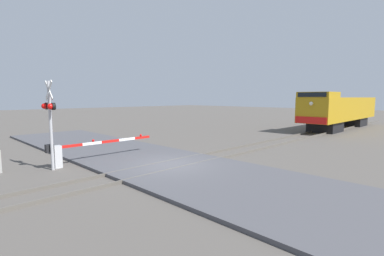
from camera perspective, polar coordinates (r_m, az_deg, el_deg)
ground_plane at (r=14.45m, az=-4.56°, el=-7.90°), size 160.00×160.00×0.00m
rail_track_left at (r=14.97m, az=-6.35°, el=-7.12°), size 0.08×80.00×0.15m
rail_track_right at (r=13.91m, az=-2.63°, el=-8.13°), size 0.08×80.00×0.15m
road_surface at (r=14.43m, az=-4.56°, el=-7.62°), size 36.00×6.33×0.15m
locomotive at (r=35.77m, az=27.81°, el=3.27°), size 3.07×16.53×4.03m
crossing_signal at (r=15.04m, az=-26.90°, el=2.48°), size 1.18×0.33×4.33m
crossing_gate at (r=15.89m, az=-22.79°, el=-4.20°), size 0.36×6.15×1.24m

